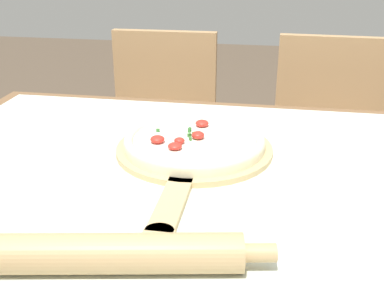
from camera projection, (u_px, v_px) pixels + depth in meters
name	position (u px, v px, depth m)	size (l,w,h in m)	color
dining_table	(215.00, 224.00, 0.98)	(1.35, 0.91, 0.76)	brown
towel_cloth	(216.00, 175.00, 0.93)	(1.27, 0.83, 0.00)	silver
pizza_peel	(193.00, 153.00, 1.01)	(0.33, 0.52, 0.01)	tan
pizza	(194.00, 141.00, 1.02)	(0.30, 0.30, 0.03)	beige
rolling_pin	(108.00, 254.00, 0.65)	(0.45, 0.12, 0.06)	tan
chair_left	(161.00, 137.00, 1.78)	(0.41, 0.41, 0.88)	tan
chair_right	(326.00, 148.00, 1.69)	(0.41, 0.41, 0.88)	tan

